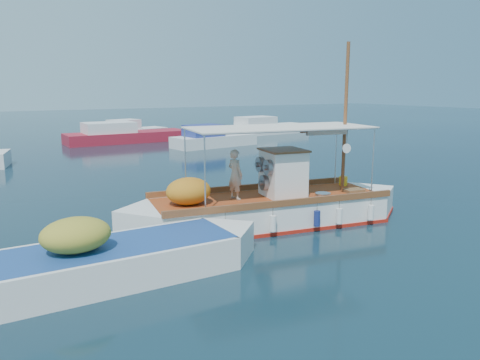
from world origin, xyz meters
TOP-DOWN VIEW (x-y plane):
  - ground at (0.00, 0.00)m, footprint 160.00×160.00m
  - fishing_caique at (-0.73, -0.45)m, footprint 9.44×3.66m
  - dinghy at (-6.00, -2.34)m, footprint 7.18×2.09m
  - bg_boat_n at (1.68, 23.63)m, footprint 9.37×3.08m
  - bg_boat_ne at (6.47, 17.81)m, footprint 6.53×3.11m
  - bg_boat_e at (14.84, 23.85)m, footprint 8.49×3.39m
  - bg_boat_far_n at (3.06, 26.09)m, footprint 6.12×3.53m

SIDE VIEW (x-z plane):
  - ground at x=0.00m, z-range 0.00..0.00m
  - dinghy at x=-6.00m, z-range -0.51..1.24m
  - bg_boat_n at x=1.68m, z-range -0.41..1.39m
  - bg_boat_ne at x=6.47m, z-range -0.41..1.39m
  - bg_boat_far_n at x=3.06m, z-range -0.41..1.39m
  - bg_boat_e at x=14.84m, z-range -0.41..1.39m
  - fishing_caique at x=-0.73m, z-range -2.40..3.42m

